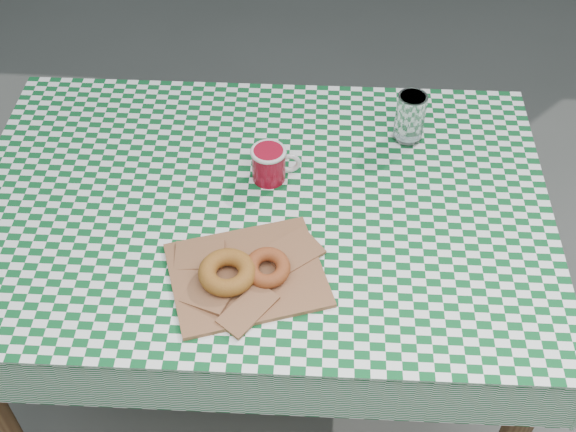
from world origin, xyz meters
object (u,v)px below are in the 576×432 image
object	(u,v)px
paper_bag	(247,274)
coffee_mug	(269,164)
table	(264,307)
drinking_glass	(410,118)

from	to	relation	value
paper_bag	coffee_mug	size ratio (longest dim) A/B	2.02
table	coffee_mug	bearing A→B (deg)	78.86
table	paper_bag	size ratio (longest dim) A/B	4.19
table	paper_bag	world-z (taller)	paper_bag
paper_bag	coffee_mug	distance (m)	0.29
table	drinking_glass	size ratio (longest dim) A/B	10.11
coffee_mug	drinking_glass	bearing A→B (deg)	18.07
table	coffee_mug	distance (m)	0.43
coffee_mug	paper_bag	bearing A→B (deg)	-102.54
table	coffee_mug	xyz separation A→B (m)	(0.01, 0.08, 0.42)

